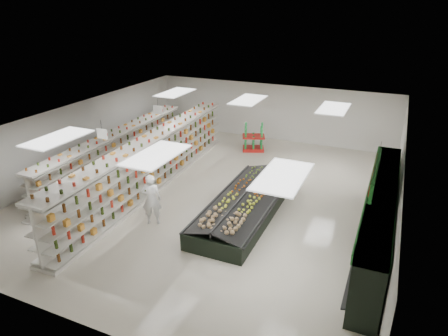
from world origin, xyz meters
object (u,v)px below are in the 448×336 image
at_px(gondola_center, 152,164).
at_px(soda_endcap, 253,138).
at_px(shopper_main, 151,199).
at_px(shopper_background, 169,139).
at_px(produce_island, 245,204).
at_px(gondola_left, 118,152).

relative_size(gondola_center, soda_endcap, 8.64).
bearing_deg(shopper_main, shopper_background, -88.66).
distance_m(soda_endcap, shopper_background, 4.53).
bearing_deg(gondola_center, shopper_background, 108.86).
distance_m(gondola_center, soda_endcap, 6.53).
bearing_deg(soda_endcap, produce_island, -72.57).
bearing_deg(produce_island, soda_endcap, 107.43).
relative_size(gondola_left, shopper_background, 6.57).
bearing_deg(produce_island, gondola_left, 166.79).
bearing_deg(shopper_background, produce_island, -114.30).
bearing_deg(soda_endcap, gondola_center, -111.97).
bearing_deg(shopper_main, produce_island, -170.34).
bearing_deg(gondola_left, soda_endcap, 43.09).
bearing_deg(shopper_main, gondola_center, -82.35).
bearing_deg(produce_island, gondola_center, 171.54).
height_order(gondola_center, produce_island, gondola_center).
distance_m(gondola_center, produce_island, 4.64).
distance_m(produce_island, shopper_main, 3.51).
xyz_separation_m(gondola_center, shopper_main, (1.70, -2.65, -0.07)).
relative_size(gondola_left, gondola_center, 0.83).
bearing_deg(soda_endcap, gondola_left, -134.87).
height_order(produce_island, shopper_main, shopper_main).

